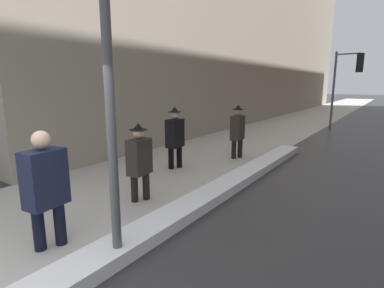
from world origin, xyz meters
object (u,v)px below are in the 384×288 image
object	(u,v)px
pedestrian_trailing	(45,185)
pedestrian_nearside	(238,129)
pedestrian_in_fedora	(175,135)
traffic_light_near	(349,73)
pedestrian_in_glasses	(139,159)
lamp_post	(105,6)

from	to	relation	value
pedestrian_trailing	pedestrian_nearside	size ratio (longest dim) A/B	1.00
pedestrian_nearside	pedestrian_in_fedora	bearing A→B (deg)	-29.44
traffic_light_near	pedestrian_in_glasses	distance (m)	13.26
lamp_post	pedestrian_trailing	size ratio (longest dim) A/B	3.14
traffic_light_near	pedestrian_in_glasses	world-z (taller)	traffic_light_near
lamp_post	pedestrian_trailing	world-z (taller)	lamp_post
lamp_post	pedestrian_in_fedora	distance (m)	4.96
traffic_light_near	pedestrian_in_fedora	bearing A→B (deg)	-101.09
pedestrian_trailing	pedestrian_in_glasses	size ratio (longest dim) A/B	1.07
pedestrian_trailing	traffic_light_near	bearing A→B (deg)	167.87
traffic_light_near	pedestrian_nearside	world-z (taller)	traffic_light_near
lamp_post	pedestrian_in_glasses	xyz separation A→B (m)	(-1.20, 1.67, -2.28)
pedestrian_in_fedora	pedestrian_in_glasses	bearing A→B (deg)	15.34
lamp_post	pedestrian_nearside	bearing A→B (deg)	101.15
lamp_post	pedestrian_in_fedora	world-z (taller)	lamp_post
lamp_post	pedestrian_trailing	distance (m)	2.45
lamp_post	pedestrian_nearside	world-z (taller)	lamp_post
pedestrian_in_glasses	pedestrian_nearside	distance (m)	4.28
pedestrian_nearside	traffic_light_near	bearing A→B (deg)	162.33
traffic_light_near	pedestrian_nearside	distance (m)	9.10
pedestrian_trailing	pedestrian_in_glasses	distance (m)	2.00
pedestrian_trailing	pedestrian_nearside	bearing A→B (deg)	175.73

